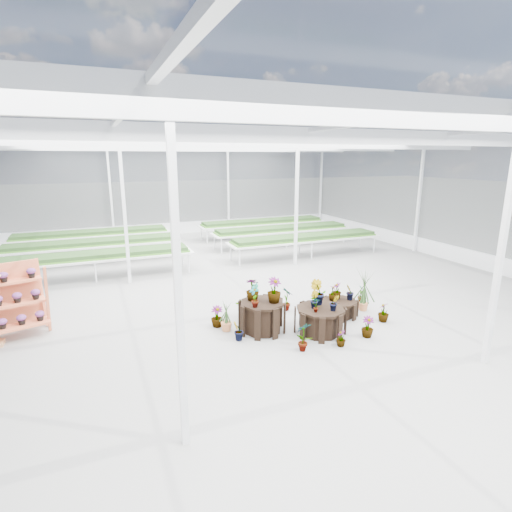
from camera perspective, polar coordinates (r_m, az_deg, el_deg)
name	(u,v)px	position (r m, az deg, el deg)	size (l,w,h in m)	color
ground_plane	(265,313)	(10.50, 1.31, -8.17)	(24.00, 24.00, 0.00)	gray
greenhouse_shell	(266,228)	(9.87, 1.38, 4.02)	(18.00, 24.00, 4.50)	white
steel_frame	(266,228)	(9.87, 1.38, 4.02)	(18.00, 24.00, 4.50)	silver
nursery_benches	(196,244)	(16.94, -8.55, 1.77)	(16.00, 7.00, 0.84)	silver
plinth_tall	(262,316)	(9.36, 0.85, -8.63)	(1.06, 1.06, 0.72)	black
plinth_mid	(320,320)	(9.41, 9.14, -9.07)	(1.15, 1.15, 0.61)	black
plinth_low	(339,308)	(10.50, 11.81, -7.28)	(0.91, 0.91, 0.41)	black
shelf_rack	(8,303)	(10.45, -31.91, -5.68)	(1.55, 0.82, 1.65)	#C25B38
nursery_plants	(301,302)	(9.87, 6.42, -6.54)	(4.54, 2.75, 1.30)	#233E1A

